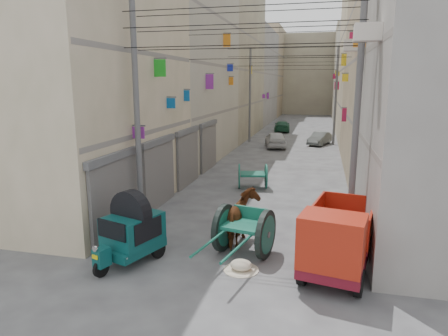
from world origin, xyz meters
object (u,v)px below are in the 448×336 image
(distant_car_green, at_px, (282,126))
(horse, at_px, (243,218))
(second_cart, at_px, (253,175))
(distant_car_grey, at_px, (320,139))
(distant_car_white, at_px, (275,139))
(tonga_cart, at_px, (244,230))
(auto_rickshaw, at_px, (132,230))
(feed_sack, at_px, (241,265))
(mini_truck, at_px, (336,244))

(distant_car_green, bearing_deg, horse, 88.35)
(second_cart, bearing_deg, distant_car_grey, 66.17)
(horse, height_order, distant_car_white, horse)
(tonga_cart, relative_size, distant_car_white, 0.90)
(auto_rickshaw, xyz_separation_m, feed_sack, (3.19, 0.16, -0.80))
(tonga_cart, distance_m, mini_truck, 2.80)
(distant_car_white, distance_m, distant_car_grey, 4.15)
(tonga_cart, height_order, second_cart, tonga_cart)
(mini_truck, bearing_deg, distant_car_white, 111.71)
(distant_car_grey, xyz_separation_m, distant_car_green, (-4.03, 8.75, 0.04))
(auto_rickshaw, relative_size, feed_sack, 3.88)
(auto_rickshaw, relative_size, distant_car_grey, 0.74)
(horse, bearing_deg, distant_car_green, -87.31)
(second_cart, relative_size, distant_car_white, 0.42)
(feed_sack, height_order, distant_car_green, distant_car_green)
(tonga_cart, distance_m, second_cart, 7.78)
(auto_rickshaw, relative_size, distant_car_white, 0.62)
(feed_sack, height_order, distant_car_white, distant_car_white)
(auto_rickshaw, distance_m, horse, 3.54)
(tonga_cart, distance_m, feed_sack, 1.26)
(mini_truck, height_order, distant_car_grey, mini_truck)
(tonga_cart, bearing_deg, horse, 115.72)
(second_cart, bearing_deg, mini_truck, -79.29)
(tonga_cart, bearing_deg, second_cart, 109.35)
(feed_sack, distance_m, distant_car_grey, 24.36)
(feed_sack, bearing_deg, distant_car_grey, 85.62)
(second_cart, xyz_separation_m, feed_sack, (1.20, -8.80, -0.50))
(auto_rickshaw, height_order, tonga_cart, auto_rickshaw)
(auto_rickshaw, height_order, distant_car_white, auto_rickshaw)
(feed_sack, xyz_separation_m, distant_car_grey, (1.86, 24.29, 0.38))
(auto_rickshaw, xyz_separation_m, horse, (2.84, 2.12, -0.11))
(auto_rickshaw, distance_m, feed_sack, 3.29)
(second_cart, height_order, distant_car_green, second_cart)
(second_cart, height_order, feed_sack, second_cart)
(distant_car_green, bearing_deg, feed_sack, 88.76)
(tonga_cart, bearing_deg, distant_car_green, 105.12)
(mini_truck, bearing_deg, distant_car_green, 109.14)
(tonga_cart, relative_size, second_cart, 2.11)
(horse, bearing_deg, feed_sack, 99.63)
(horse, bearing_deg, mini_truck, 147.88)
(horse, bearing_deg, distant_car_white, -87.09)
(mini_truck, xyz_separation_m, distant_car_white, (-4.11, 21.79, -0.30))
(mini_truck, relative_size, horse, 1.88)
(feed_sack, relative_size, horse, 0.31)
(mini_truck, bearing_deg, distant_car_grey, 102.58)
(distant_car_green, bearing_deg, second_cart, 87.29)
(second_cart, xyz_separation_m, distant_car_green, (-0.97, 24.23, -0.08))
(distant_car_grey, bearing_deg, tonga_cart, -76.10)
(second_cart, bearing_deg, horse, -95.59)
(second_cart, xyz_separation_m, distant_car_white, (-0.40, 13.19, -0.00))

